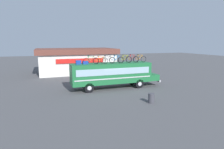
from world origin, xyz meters
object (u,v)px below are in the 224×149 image
object	(u,v)px
luggage_bag_1	(78,62)
rooftop_bicycle_5	(125,59)
luggage_bag_2	(85,63)
rooftop_bicycle_2	(101,61)
bus	(113,73)
rooftop_bicycle_7	(140,59)
rooftop_bicycle_6	(132,59)
trash_bin	(151,98)
rooftop_bicycle_3	(107,60)
rooftop_bicycle_4	(116,60)
rooftop_bicycle_1	(91,60)

from	to	relation	value
luggage_bag_1	rooftop_bicycle_5	distance (m)	5.45
luggage_bag_2	rooftop_bicycle_5	xyz separation A→B (m)	(4.66, -0.43, 0.25)
rooftop_bicycle_2	rooftop_bicycle_5	size ratio (longest dim) A/B	1.00
bus	luggage_bag_2	bearing A→B (deg)	176.78
luggage_bag_1	rooftop_bicycle_2	distance (m)	2.48
bus	luggage_bag_1	bearing A→B (deg)	177.48
luggage_bag_1	rooftop_bicycle_7	world-z (taller)	rooftop_bicycle_7
rooftop_bicycle_6	trash_bin	xyz separation A→B (m)	(-1.17, -6.44, -2.96)
luggage_bag_2	rooftop_bicycle_6	bearing A→B (deg)	-1.29
rooftop_bicycle_2	rooftop_bicycle_6	bearing A→B (deg)	3.15
rooftop_bicycle_5	rooftop_bicycle_3	bearing A→B (deg)	163.33
rooftop_bicycle_3	rooftop_bicycle_7	distance (m)	4.02
rooftop_bicycle_7	rooftop_bicycle_4	bearing A→B (deg)	179.83
luggage_bag_2	rooftop_bicycle_5	distance (m)	4.69
rooftop_bicycle_2	rooftop_bicycle_3	distance (m)	1.10
rooftop_bicycle_2	rooftop_bicycle_3	world-z (taller)	rooftop_bicycle_3
rooftop_bicycle_1	rooftop_bicycle_2	distance (m)	1.10
bus	rooftop_bicycle_2	bearing A→B (deg)	-173.72
luggage_bag_2	rooftop_bicycle_6	size ratio (longest dim) A/B	0.34
bus	trash_bin	bearing A→B (deg)	-78.26
rooftop_bicycle_3	trash_bin	size ratio (longest dim) A/B	1.99
rooftop_bicycle_6	bus	bearing A→B (deg)	-178.80
rooftop_bicycle_4	rooftop_bicycle_3	bearing A→B (deg)	150.41
luggage_bag_2	rooftop_bicycle_2	bearing A→B (deg)	-11.78
rooftop_bicycle_1	bus	bearing A→B (deg)	-3.62
rooftop_bicycle_1	rooftop_bicycle_5	distance (m)	4.04
rooftop_bicycle_5	rooftop_bicycle_6	xyz separation A→B (m)	(1.06, 0.31, -0.00)
luggage_bag_1	rooftop_bicycle_7	size ratio (longest dim) A/B	0.33
luggage_bag_2	rooftop_bicycle_1	world-z (taller)	rooftop_bicycle_1
luggage_bag_1	rooftop_bicycle_6	size ratio (longest dim) A/B	0.33
rooftop_bicycle_1	rooftop_bicycle_5	bearing A→B (deg)	-5.92
luggage_bag_1	rooftop_bicycle_4	bearing A→B (deg)	-4.73
luggage_bag_1	rooftop_bicycle_2	size ratio (longest dim) A/B	0.32
rooftop_bicycle_7	rooftop_bicycle_2	bearing A→B (deg)	179.72
rooftop_bicycle_2	rooftop_bicycle_4	bearing A→B (deg)	-0.45
trash_bin	rooftop_bicycle_4	bearing A→B (deg)	98.79
bus	trash_bin	xyz separation A→B (m)	(1.33, -6.39, -1.35)
luggage_bag_2	rooftop_bicycle_4	bearing A→B (deg)	-5.82
rooftop_bicycle_1	trash_bin	bearing A→B (deg)	-59.15
luggage_bag_1	rooftop_bicycle_3	size ratio (longest dim) A/B	0.32
luggage_bag_2	rooftop_bicycle_5	size ratio (longest dim) A/B	0.34
rooftop_bicycle_1	rooftop_bicycle_3	size ratio (longest dim) A/B	1.00
luggage_bag_1	luggage_bag_2	size ratio (longest dim) A/B	0.96
rooftop_bicycle_1	trash_bin	distance (m)	8.18
rooftop_bicycle_3	rooftop_bicycle_1	bearing A→B (deg)	-174.81
bus	trash_bin	distance (m)	6.67
rooftop_bicycle_3	rooftop_bicycle_5	bearing A→B (deg)	-16.67
rooftop_bicycle_1	luggage_bag_2	bearing A→B (deg)	178.38
rooftop_bicycle_4	rooftop_bicycle_5	bearing A→B (deg)	-3.66
trash_bin	luggage_bag_1	bearing A→B (deg)	129.03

